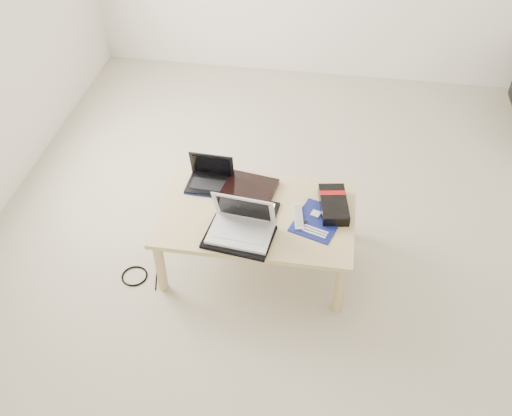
% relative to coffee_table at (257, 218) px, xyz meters
% --- Properties ---
extents(ground, '(4.00, 4.00, 0.00)m').
position_rel_coffee_table_xyz_m(ground, '(0.25, 0.30, -0.35)').
color(ground, '#B7AD94').
rests_on(ground, ground).
extents(coffee_table, '(1.10, 0.70, 0.40)m').
position_rel_coffee_table_xyz_m(coffee_table, '(0.00, 0.00, 0.00)').
color(coffee_table, tan).
rests_on(coffee_table, ground).
extents(book, '(0.33, 0.29, 0.03)m').
position_rel_coffee_table_xyz_m(book, '(-0.07, 0.17, 0.06)').
color(book, black).
rests_on(book, coffee_table).
extents(netbook, '(0.27, 0.20, 0.19)m').
position_rel_coffee_table_xyz_m(netbook, '(-0.31, 0.20, 0.09)').
color(netbook, black).
rests_on(netbook, coffee_table).
extents(tablet, '(0.29, 0.23, 0.01)m').
position_rel_coffee_table_xyz_m(tablet, '(-0.02, -0.01, 0.06)').
color(tablet, black).
rests_on(tablet, coffee_table).
extents(remote, '(0.08, 0.21, 0.02)m').
position_rel_coffee_table_xyz_m(remote, '(0.24, -0.01, 0.06)').
color(remote, silver).
rests_on(remote, coffee_table).
extents(neoprene_sleeve, '(0.39, 0.31, 0.02)m').
position_rel_coffee_table_xyz_m(neoprene_sleeve, '(-0.06, -0.22, 0.06)').
color(neoprene_sleeve, black).
rests_on(neoprene_sleeve, coffee_table).
extents(white_laptop, '(0.36, 0.27, 0.23)m').
position_rel_coffee_table_xyz_m(white_laptop, '(-0.05, -0.18, 0.12)').
color(white_laptop, silver).
rests_on(white_laptop, neoprene_sleeve).
extents(motherboard, '(0.32, 0.36, 0.01)m').
position_rel_coffee_table_xyz_m(motherboard, '(0.35, -0.02, 0.05)').
color(motherboard, '#0C144E').
rests_on(motherboard, coffee_table).
extents(gpu_box, '(0.19, 0.31, 0.07)m').
position_rel_coffee_table_xyz_m(gpu_box, '(0.42, 0.09, 0.08)').
color(gpu_box, black).
rests_on(gpu_box, coffee_table).
extents(cable_coil, '(0.14, 0.14, 0.01)m').
position_rel_coffee_table_xyz_m(cable_coil, '(-0.16, -0.05, 0.06)').
color(cable_coil, black).
rests_on(cable_coil, coffee_table).
extents(floor_cable_coil, '(0.18, 0.18, 0.01)m').
position_rel_coffee_table_xyz_m(floor_cable_coil, '(-0.70, -0.25, -0.35)').
color(floor_cable_coil, black).
rests_on(floor_cable_coil, ground).
extents(floor_cable_trail, '(0.08, 0.31, 0.01)m').
position_rel_coffee_table_xyz_m(floor_cable_trail, '(-0.58, -0.17, -0.35)').
color(floor_cable_trail, black).
rests_on(floor_cable_trail, ground).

